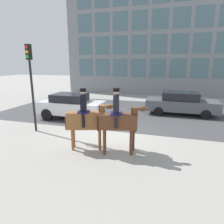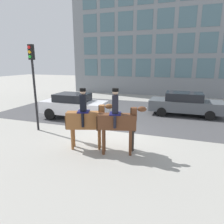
{
  "view_description": "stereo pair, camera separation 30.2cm",
  "coord_description": "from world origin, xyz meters",
  "px_view_note": "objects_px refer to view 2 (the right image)",
  "views": [
    {
      "loc": [
        2.61,
        -8.88,
        3.47
      ],
      "look_at": [
        0.27,
        -1.11,
        1.45
      ],
      "focal_mm": 32.0,
      "sensor_mm": 36.0,
      "label": 1
    },
    {
      "loc": [
        2.9,
        -8.79,
        3.47
      ],
      "look_at": [
        0.27,
        -1.11,
        1.45
      ],
      "focal_mm": 32.0,
      "sensor_mm": 36.0,
      "label": 2
    }
  ],
  "objects_px": {
    "street_car_near_lane": "(74,105)",
    "mounted_horse_companion": "(118,120)",
    "pedestrian_bystander": "(132,127)",
    "mounted_horse_lead": "(86,118)",
    "street_car_far_lane": "(185,104)",
    "traffic_light": "(33,75)"
  },
  "relations": [
    {
      "from": "street_car_near_lane",
      "to": "mounted_horse_companion",
      "type": "bearing_deg",
      "value": -43.55
    },
    {
      "from": "street_car_near_lane",
      "to": "pedestrian_bystander",
      "type": "bearing_deg",
      "value": -37.11
    },
    {
      "from": "mounted_horse_lead",
      "to": "street_car_far_lane",
      "type": "bearing_deg",
      "value": 42.78
    },
    {
      "from": "mounted_horse_companion",
      "to": "street_car_far_lane",
      "type": "bearing_deg",
      "value": 55.58
    },
    {
      "from": "mounted_horse_lead",
      "to": "traffic_light",
      "type": "relative_size",
      "value": 0.58
    },
    {
      "from": "mounted_horse_lead",
      "to": "street_car_far_lane",
      "type": "xyz_separation_m",
      "value": [
        3.86,
        6.99,
        -0.49
      ]
    },
    {
      "from": "pedestrian_bystander",
      "to": "traffic_light",
      "type": "distance_m",
      "value": 5.63
    },
    {
      "from": "pedestrian_bystander",
      "to": "street_car_far_lane",
      "type": "xyz_separation_m",
      "value": [
        2.05,
        6.61,
        -0.21
      ]
    },
    {
      "from": "mounted_horse_companion",
      "to": "pedestrian_bystander",
      "type": "xyz_separation_m",
      "value": [
        0.46,
        0.45,
        -0.36
      ]
    },
    {
      "from": "street_car_near_lane",
      "to": "traffic_light",
      "type": "relative_size",
      "value": 0.94
    },
    {
      "from": "street_car_far_lane",
      "to": "traffic_light",
      "type": "bearing_deg",
      "value": -141.58
    },
    {
      "from": "mounted_horse_companion",
      "to": "pedestrian_bystander",
      "type": "distance_m",
      "value": 0.74
    },
    {
      "from": "mounted_horse_lead",
      "to": "pedestrian_bystander",
      "type": "height_order",
      "value": "mounted_horse_lead"
    },
    {
      "from": "pedestrian_bystander",
      "to": "street_car_far_lane",
      "type": "height_order",
      "value": "pedestrian_bystander"
    },
    {
      "from": "pedestrian_bystander",
      "to": "mounted_horse_lead",
      "type": "bearing_deg",
      "value": -0.37
    },
    {
      "from": "mounted_horse_companion",
      "to": "mounted_horse_lead",
      "type": "bearing_deg",
      "value": 162.36
    },
    {
      "from": "mounted_horse_companion",
      "to": "street_car_far_lane",
      "type": "height_order",
      "value": "mounted_horse_companion"
    },
    {
      "from": "street_car_near_lane",
      "to": "street_car_far_lane",
      "type": "xyz_separation_m",
      "value": [
        6.63,
        3.14,
        -0.05
      ]
    },
    {
      "from": "street_car_far_lane",
      "to": "pedestrian_bystander",
      "type": "bearing_deg",
      "value": -107.23
    },
    {
      "from": "street_car_near_lane",
      "to": "traffic_light",
      "type": "distance_m",
      "value": 3.41
    },
    {
      "from": "mounted_horse_companion",
      "to": "street_car_near_lane",
      "type": "distance_m",
      "value": 5.72
    },
    {
      "from": "street_car_far_lane",
      "to": "traffic_light",
      "type": "height_order",
      "value": "traffic_light"
    }
  ]
}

